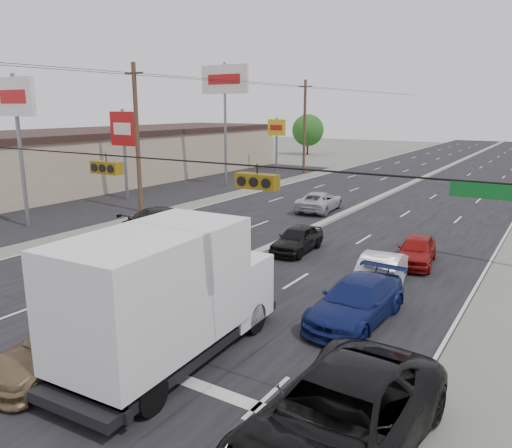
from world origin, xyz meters
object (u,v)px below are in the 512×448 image
object	(u,v)px
red_sedan	(229,271)
tree_left_far	(308,130)
utility_pole_left_c	(305,126)
pole_sign_mid	(124,134)
black_suv	(339,421)
queue_car_e	(416,251)
oncoming_near	(165,221)
oncoming_far	(320,202)
pole_sign_billboard	(225,87)
queue_car_a	(297,239)
box_truck	(169,294)
queue_car_b	(378,275)
pole_sign_far	(277,132)
tan_sedan	(71,343)
queue_car_d	(357,302)
pole_sign_near	(16,109)
utility_pole_left_b	(137,138)

from	to	relation	value
red_sedan	tree_left_far	bearing A→B (deg)	113.78
utility_pole_left_c	pole_sign_mid	xyz separation A→B (m)	(-4.50, -22.00, 0.01)
black_suv	queue_car_e	size ratio (longest dim) A/B	1.64
oncoming_near	oncoming_far	distance (m)	11.72
pole_sign_billboard	queue_car_a	world-z (taller)	pole_sign_billboard
pole_sign_mid	box_truck	distance (m)	27.35
utility_pole_left_c	queue_car_b	size ratio (longest dim) A/B	2.32
pole_sign_far	tan_sedan	world-z (taller)	pole_sign_far
tan_sedan	queue_car_e	world-z (taller)	tan_sedan
utility_pole_left_c	tan_sedan	world-z (taller)	utility_pole_left_c
queue_car_e	utility_pole_left_c	bearing A→B (deg)	117.94
red_sedan	oncoming_near	size ratio (longest dim) A/B	0.73
pole_sign_far	tree_left_far	bearing A→B (deg)	106.70
pole_sign_far	queue_car_a	size ratio (longest dim) A/B	1.54
box_truck	queue_car_e	size ratio (longest dim) A/B	2.03
pole_sign_far	box_truck	xyz separation A→B (m)	(19.51, -39.83, -2.38)
pole_sign_billboard	queue_car_a	size ratio (longest dim) A/B	2.82
pole_sign_far	queue_car_d	size ratio (longest dim) A/B	1.20
box_truck	queue_car_b	distance (m)	9.13
oncoming_far	queue_car_a	bearing A→B (deg)	103.58
queue_car_a	queue_car_e	distance (m)	5.71
queue_car_d	oncoming_far	distance (m)	18.65
tree_left_far	queue_car_b	xyz separation A→B (m)	(28.70, -51.38, -3.01)
pole_sign_billboard	queue_car_b	size ratio (longest dim) A/B	2.55
utility_pole_left_c	red_sedan	world-z (taller)	utility_pole_left_c
pole_sign_far	tan_sedan	distance (m)	45.24
red_sedan	queue_car_b	world-z (taller)	queue_car_b
tan_sedan	red_sedan	size ratio (longest dim) A/B	1.23
pole_sign_far	oncoming_near	size ratio (longest dim) A/B	1.09
pole_sign_mid	queue_car_a	size ratio (longest dim) A/B	1.79
red_sedan	queue_car_a	bearing A→B (deg)	90.37
queue_car_e	pole_sign_near	bearing A→B (deg)	-175.03
pole_sign_mid	queue_car_e	xyz separation A→B (m)	(24.00, -4.96, -4.45)
pole_sign_far	oncoming_far	world-z (taller)	pole_sign_far
pole_sign_mid	queue_car_b	size ratio (longest dim) A/B	1.62
pole_sign_far	red_sedan	size ratio (longest dim) A/B	1.49
pole_sign_near	tree_left_far	distance (m)	52.57
pole_sign_near	black_suv	size ratio (longest dim) A/B	1.40
pole_sign_far	queue_car_a	xyz separation A→B (m)	(17.40, -28.08, -3.74)
pole_sign_mid	oncoming_near	xyz separation A→B (m)	(10.30, -6.92, -4.32)
black_suv	queue_car_a	world-z (taller)	black_suv
pole_sign_billboard	queue_car_b	world-z (taller)	pole_sign_billboard
oncoming_far	tree_left_far	bearing A→B (deg)	-67.91
utility_pole_left_b	queue_car_e	size ratio (longest dim) A/B	2.56
pole_sign_far	queue_car_b	world-z (taller)	pole_sign_far
red_sedan	oncoming_far	size ratio (longest dim) A/B	0.83
black_suv	queue_car_d	distance (m)	6.99
pole_sign_billboard	tree_left_far	xyz separation A→B (m)	(-7.50, 32.00, -5.15)
utility_pole_left_b	queue_car_a	size ratio (longest dim) A/B	2.56
tan_sedan	queue_car_b	world-z (taller)	tan_sedan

